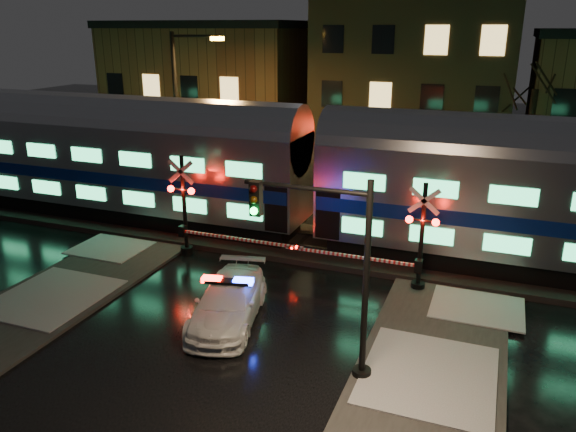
% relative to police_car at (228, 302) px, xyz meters
% --- Properties ---
extents(ground, '(120.00, 120.00, 0.00)m').
position_rel_police_car_xyz_m(ground, '(0.02, 2.10, -0.69)').
color(ground, black).
rests_on(ground, ground).
extents(ballast, '(90.00, 4.20, 0.24)m').
position_rel_police_car_xyz_m(ballast, '(0.02, 7.10, -0.57)').
color(ballast, black).
rests_on(ballast, ground).
extents(building_left, '(14.00, 10.00, 9.00)m').
position_rel_police_car_xyz_m(building_left, '(-12.98, 24.10, 3.81)').
color(building_left, '#533720').
rests_on(building_left, ground).
extents(building_mid, '(12.00, 11.00, 11.50)m').
position_rel_police_car_xyz_m(building_mid, '(2.02, 24.60, 5.06)').
color(building_mid, brown).
rests_on(building_mid, ground).
extents(train, '(51.00, 3.12, 5.92)m').
position_rel_police_car_xyz_m(train, '(0.50, 7.09, 2.69)').
color(train, black).
rests_on(train, ballast).
extents(police_car, '(2.93, 5.05, 1.54)m').
position_rel_police_car_xyz_m(police_car, '(0.00, 0.00, 0.00)').
color(police_car, white).
rests_on(police_car, ground).
extents(crossing_signal_right, '(5.70, 0.65, 4.04)m').
position_rel_police_car_xyz_m(crossing_signal_right, '(5.04, 4.40, 0.98)').
color(crossing_signal_right, black).
rests_on(crossing_signal_right, ground).
extents(crossing_signal_left, '(5.97, 0.66, 4.23)m').
position_rel_police_car_xyz_m(crossing_signal_left, '(-3.88, 4.41, 1.06)').
color(crossing_signal_left, black).
rests_on(crossing_signal_left, ground).
extents(traffic_light, '(3.62, 0.67, 5.60)m').
position_rel_police_car_xyz_m(traffic_light, '(3.92, -1.56, 2.28)').
color(traffic_light, black).
rests_on(traffic_light, ground).
extents(streetlight, '(2.97, 0.31, 8.89)m').
position_rel_police_car_xyz_m(streetlight, '(-8.15, 11.10, 4.43)').
color(streetlight, black).
rests_on(streetlight, ground).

